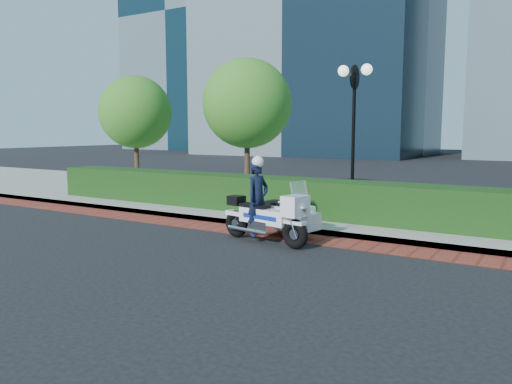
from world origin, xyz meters
The scene contains 9 objects.
ground centered at (0.00, 0.00, 0.00)m, with size 120.00×120.00×0.00m, color black.
brick_strip centered at (0.00, 1.50, 0.01)m, with size 60.00×1.00×0.01m, color maroon.
sidewalk centered at (0.00, 6.00, 0.07)m, with size 60.00×8.00×0.15m, color gray.
hedge_main centered at (0.00, 3.60, 0.65)m, with size 18.00×1.20×1.00m, color black.
lamppost centered at (1.00, 5.20, 2.96)m, with size 1.02×0.70×4.21m.
tree_a centered at (-9.00, 6.50, 3.22)m, with size 3.00×3.00×4.58m.
tree_b centered at (-3.50, 6.50, 3.43)m, with size 3.20×3.20×4.89m.
tower_far_left centered at (-36.00, 46.00, 17.00)m, with size 16.00×14.00×34.00m, color black.
police_motorcycle centered at (0.65, 0.99, 0.66)m, with size 2.37×1.91×1.93m.
Camera 1 is at (6.21, -8.74, 2.49)m, focal length 35.00 mm.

